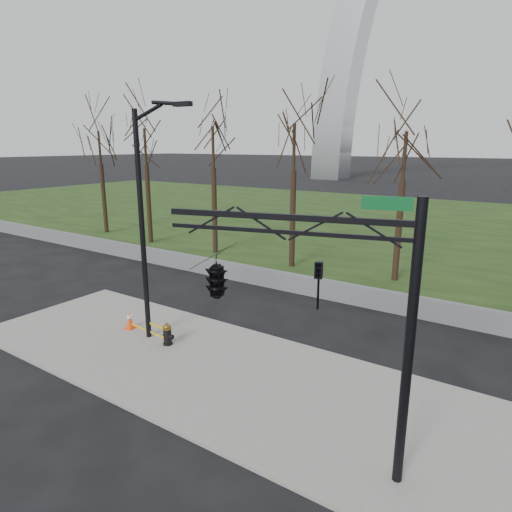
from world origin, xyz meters
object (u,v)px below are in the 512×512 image
Objects in this scene: fire_hydrant at (168,334)px; traffic_signal_mast at (250,279)px; street_light at (146,212)px; traffic_cone at (130,320)px.

fire_hydrant is 0.14× the size of traffic_signal_mast.
traffic_signal_mast is at bearing -27.79° from street_light.
traffic_cone is (-2.20, 0.21, -0.05)m from fire_hydrant.
traffic_cone is 4.48m from street_light.
street_light reaches higher than traffic_signal_mast.
traffic_cone is at bearing 143.62° from traffic_signal_mast.
street_light is (-0.83, 0.11, 4.22)m from fire_hydrant.
fire_hydrant is at bearing -5.54° from traffic_cone.
fire_hydrant is 7.11m from traffic_signal_mast.
street_light is at bearing 176.29° from fire_hydrant.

